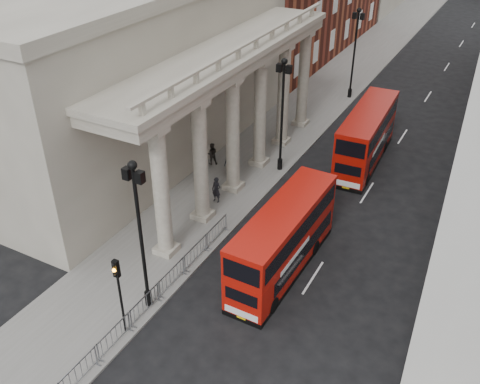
{
  "coord_description": "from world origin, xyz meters",
  "views": [
    {
      "loc": [
        13.06,
        -11.58,
        19.39
      ],
      "look_at": [
        0.86,
        11.13,
        3.39
      ],
      "focal_mm": 40.0,
      "sensor_mm": 36.0,
      "label": 1
    }
  ],
  "objects_px": {
    "bus_near": "(283,239)",
    "pedestrian_c": "(230,163)",
    "pedestrian_b": "(212,154)",
    "bus_far": "(366,135)",
    "lamp_post_mid": "(282,108)",
    "lamp_post_north": "(355,47)",
    "pedestrian_a": "(216,190)",
    "traffic_light": "(118,284)",
    "lamp_post_south": "(140,228)"
  },
  "relations": [
    {
      "from": "lamp_post_north",
      "to": "bus_far",
      "type": "relative_size",
      "value": 0.86
    },
    {
      "from": "lamp_post_south",
      "to": "pedestrian_c",
      "type": "height_order",
      "value": "lamp_post_south"
    },
    {
      "from": "pedestrian_b",
      "to": "pedestrian_c",
      "type": "xyz_separation_m",
      "value": [
        1.94,
        -0.67,
        0.07
      ]
    },
    {
      "from": "pedestrian_b",
      "to": "bus_far",
      "type": "bearing_deg",
      "value": 178.18
    },
    {
      "from": "bus_near",
      "to": "bus_far",
      "type": "xyz_separation_m",
      "value": [
        0.2,
        14.39,
        0.07
      ]
    },
    {
      "from": "pedestrian_c",
      "to": "traffic_light",
      "type": "bearing_deg",
      "value": -81.6
    },
    {
      "from": "pedestrian_a",
      "to": "pedestrian_b",
      "type": "bearing_deg",
      "value": 127.72
    },
    {
      "from": "traffic_light",
      "to": "lamp_post_north",
      "type": "bearing_deg",
      "value": 90.17
    },
    {
      "from": "traffic_light",
      "to": "pedestrian_c",
      "type": "bearing_deg",
      "value": 100.61
    },
    {
      "from": "lamp_post_north",
      "to": "pedestrian_a",
      "type": "xyz_separation_m",
      "value": [
        -1.87,
        -21.98,
        -3.91
      ]
    },
    {
      "from": "pedestrian_b",
      "to": "bus_near",
      "type": "bearing_deg",
      "value": 105.4
    },
    {
      "from": "lamp_post_mid",
      "to": "traffic_light",
      "type": "height_order",
      "value": "lamp_post_mid"
    },
    {
      "from": "pedestrian_a",
      "to": "bus_far",
      "type": "bearing_deg",
      "value": 59.76
    },
    {
      "from": "lamp_post_south",
      "to": "pedestrian_c",
      "type": "xyz_separation_m",
      "value": [
        -2.83,
        13.64,
        -3.87
      ]
    },
    {
      "from": "pedestrian_c",
      "to": "lamp_post_mid",
      "type": "bearing_deg",
      "value": 37.56
    },
    {
      "from": "lamp_post_north",
      "to": "pedestrian_a",
      "type": "relative_size",
      "value": 4.7
    },
    {
      "from": "lamp_post_north",
      "to": "pedestrian_b",
      "type": "xyz_separation_m",
      "value": [
        -4.77,
        -17.69,
        -3.94
      ]
    },
    {
      "from": "lamp_post_mid",
      "to": "pedestrian_a",
      "type": "bearing_deg",
      "value": -107.32
    },
    {
      "from": "lamp_post_north",
      "to": "pedestrian_c",
      "type": "bearing_deg",
      "value": -98.77
    },
    {
      "from": "lamp_post_north",
      "to": "pedestrian_a",
      "type": "distance_m",
      "value": 22.4
    },
    {
      "from": "bus_near",
      "to": "pedestrian_c",
      "type": "height_order",
      "value": "bus_near"
    },
    {
      "from": "traffic_light",
      "to": "pedestrian_b",
      "type": "height_order",
      "value": "traffic_light"
    },
    {
      "from": "bus_near",
      "to": "pedestrian_c",
      "type": "relative_size",
      "value": 5.06
    },
    {
      "from": "pedestrian_b",
      "to": "lamp_post_mid",
      "type": "bearing_deg",
      "value": 166.4
    },
    {
      "from": "bus_far",
      "to": "pedestrian_b",
      "type": "relative_size",
      "value": 5.72
    },
    {
      "from": "lamp_post_mid",
      "to": "pedestrian_c",
      "type": "relative_size",
      "value": 4.5
    },
    {
      "from": "traffic_light",
      "to": "bus_near",
      "type": "relative_size",
      "value": 0.46
    },
    {
      "from": "lamp_post_mid",
      "to": "bus_near",
      "type": "height_order",
      "value": "lamp_post_mid"
    },
    {
      "from": "bus_near",
      "to": "pedestrian_a",
      "type": "height_order",
      "value": "bus_near"
    },
    {
      "from": "bus_near",
      "to": "pedestrian_c",
      "type": "bearing_deg",
      "value": 135.66
    },
    {
      "from": "lamp_post_mid",
      "to": "bus_far",
      "type": "distance_m",
      "value": 7.11
    },
    {
      "from": "bus_near",
      "to": "pedestrian_a",
      "type": "xyz_separation_m",
      "value": [
        -6.66,
        4.16,
        -1.1
      ]
    },
    {
      "from": "lamp_post_south",
      "to": "pedestrian_a",
      "type": "xyz_separation_m",
      "value": [
        -1.87,
        10.02,
        -3.91
      ]
    },
    {
      "from": "bus_near",
      "to": "pedestrian_b",
      "type": "distance_m",
      "value": 12.81
    },
    {
      "from": "pedestrian_a",
      "to": "lamp_post_north",
      "type": "bearing_deg",
      "value": 88.77
    },
    {
      "from": "pedestrian_c",
      "to": "pedestrian_b",
      "type": "bearing_deg",
      "value": 158.83
    },
    {
      "from": "traffic_light",
      "to": "pedestrian_a",
      "type": "bearing_deg",
      "value": 99.27
    },
    {
      "from": "lamp_post_south",
      "to": "lamp_post_north",
      "type": "xyz_separation_m",
      "value": [
        0.0,
        32.0,
        0.0
      ]
    },
    {
      "from": "traffic_light",
      "to": "pedestrian_b",
      "type": "relative_size",
      "value": 2.53
    },
    {
      "from": "traffic_light",
      "to": "bus_near",
      "type": "distance_m",
      "value": 9.22
    },
    {
      "from": "bus_far",
      "to": "pedestrian_b",
      "type": "bearing_deg",
      "value": -151.37
    },
    {
      "from": "lamp_post_north",
      "to": "bus_near",
      "type": "height_order",
      "value": "lamp_post_north"
    },
    {
      "from": "bus_near",
      "to": "pedestrian_c",
      "type": "distance_m",
      "value": 10.95
    },
    {
      "from": "lamp_post_mid",
      "to": "pedestrian_b",
      "type": "relative_size",
      "value": 4.89
    },
    {
      "from": "lamp_post_mid",
      "to": "pedestrian_a",
      "type": "distance_m",
      "value": 7.38
    },
    {
      "from": "bus_far",
      "to": "pedestrian_c",
      "type": "relative_size",
      "value": 5.26
    },
    {
      "from": "bus_near",
      "to": "bus_far",
      "type": "height_order",
      "value": "bus_far"
    },
    {
      "from": "bus_far",
      "to": "pedestrian_a",
      "type": "bearing_deg",
      "value": -126.54
    },
    {
      "from": "lamp_post_north",
      "to": "pedestrian_c",
      "type": "distance_m",
      "value": 18.97
    },
    {
      "from": "lamp_post_mid",
      "to": "pedestrian_a",
      "type": "height_order",
      "value": "lamp_post_mid"
    }
  ]
}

